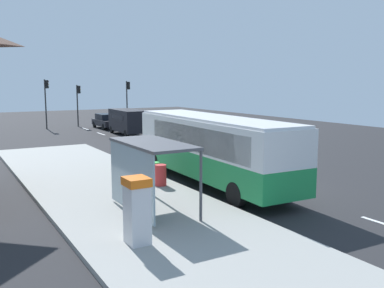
# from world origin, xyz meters

# --- Properties ---
(ground_plane) EXTENTS (56.00, 92.00, 0.04)m
(ground_plane) POSITION_xyz_m (0.00, 14.00, -0.02)
(ground_plane) COLOR #262628
(sidewalk_platform) EXTENTS (6.20, 30.00, 0.18)m
(sidewalk_platform) POSITION_xyz_m (-6.40, 2.00, 0.09)
(sidewalk_platform) COLOR #999993
(sidewalk_platform) RESTS_ON ground
(lane_stripe_seg_1) EXTENTS (0.16, 2.20, 0.01)m
(lane_stripe_seg_1) POSITION_xyz_m (0.25, -1.00, 0.01)
(lane_stripe_seg_1) COLOR silver
(lane_stripe_seg_1) RESTS_ON ground
(lane_stripe_seg_2) EXTENTS (0.16, 2.20, 0.01)m
(lane_stripe_seg_2) POSITION_xyz_m (0.25, 4.00, 0.01)
(lane_stripe_seg_2) COLOR silver
(lane_stripe_seg_2) RESTS_ON ground
(lane_stripe_seg_3) EXTENTS (0.16, 2.20, 0.01)m
(lane_stripe_seg_3) POSITION_xyz_m (0.25, 9.00, 0.01)
(lane_stripe_seg_3) COLOR silver
(lane_stripe_seg_3) RESTS_ON ground
(lane_stripe_seg_4) EXTENTS (0.16, 2.20, 0.01)m
(lane_stripe_seg_4) POSITION_xyz_m (0.25, 14.00, 0.01)
(lane_stripe_seg_4) COLOR silver
(lane_stripe_seg_4) RESTS_ON ground
(lane_stripe_seg_5) EXTENTS (0.16, 2.20, 0.01)m
(lane_stripe_seg_5) POSITION_xyz_m (0.25, 19.00, 0.01)
(lane_stripe_seg_5) COLOR silver
(lane_stripe_seg_5) RESTS_ON ground
(lane_stripe_seg_6) EXTENTS (0.16, 2.20, 0.01)m
(lane_stripe_seg_6) POSITION_xyz_m (0.25, 24.00, 0.01)
(lane_stripe_seg_6) COLOR silver
(lane_stripe_seg_6) RESTS_ON ground
(lane_stripe_seg_7) EXTENTS (0.16, 2.20, 0.01)m
(lane_stripe_seg_7) POSITION_xyz_m (0.25, 29.00, 0.01)
(lane_stripe_seg_7) COLOR silver
(lane_stripe_seg_7) RESTS_ON ground
(bus) EXTENTS (2.88, 11.09, 3.21)m
(bus) POSITION_xyz_m (-1.71, 2.04, 1.84)
(bus) COLOR #1E8C47
(bus) RESTS_ON ground
(white_van) EXTENTS (2.17, 5.26, 2.30)m
(white_van) POSITION_xyz_m (2.20, 22.12, 1.34)
(white_van) COLOR black
(white_van) RESTS_ON ground
(sedan_near) EXTENTS (1.85, 4.41, 1.52)m
(sedan_near) POSITION_xyz_m (2.30, 28.36, 0.79)
(sedan_near) COLOR black
(sedan_near) RESTS_ON ground
(ticket_machine) EXTENTS (0.66, 0.76, 1.94)m
(ticket_machine) POSITION_xyz_m (-7.86, -3.57, 1.17)
(ticket_machine) COLOR silver
(ticket_machine) RESTS_ON sidewalk_platform
(recycling_bin_red) EXTENTS (0.52, 0.52, 0.95)m
(recycling_bin_red) POSITION_xyz_m (-4.20, 2.35, 0.66)
(recycling_bin_red) COLOR red
(recycling_bin_red) RESTS_ON sidewalk_platform
(recycling_bin_green) EXTENTS (0.52, 0.52, 0.95)m
(recycling_bin_green) POSITION_xyz_m (-4.20, 3.05, 0.66)
(recycling_bin_green) COLOR green
(recycling_bin_green) RESTS_ON sidewalk_platform
(recycling_bin_blue) EXTENTS (0.52, 0.52, 0.95)m
(recycling_bin_blue) POSITION_xyz_m (-4.20, 3.75, 0.66)
(recycling_bin_blue) COLOR blue
(recycling_bin_blue) RESTS_ON sidewalk_platform
(recycling_bin_yellow) EXTENTS (0.52, 0.52, 0.95)m
(recycling_bin_yellow) POSITION_xyz_m (-4.20, 4.45, 0.66)
(recycling_bin_yellow) COLOR yellow
(recycling_bin_yellow) RESTS_ON sidewalk_platform
(traffic_light_near_side) EXTENTS (0.49, 0.28, 4.92)m
(traffic_light_near_side) POSITION_xyz_m (5.50, 30.25, 3.28)
(traffic_light_near_side) COLOR #2D2D2D
(traffic_light_near_side) RESTS_ON ground
(traffic_light_far_side) EXTENTS (0.49, 0.28, 5.09)m
(traffic_light_far_side) POSITION_xyz_m (-3.10, 31.05, 3.38)
(traffic_light_far_side) COLOR #2D2D2D
(traffic_light_far_side) RESTS_ON ground
(traffic_light_median) EXTENTS (0.49, 0.28, 4.51)m
(traffic_light_median) POSITION_xyz_m (0.41, 31.85, 3.02)
(traffic_light_median) COLOR #2D2D2D
(traffic_light_median) RESTS_ON ground
(bus_shelter) EXTENTS (1.80, 4.00, 2.50)m
(bus_shelter) POSITION_xyz_m (-6.41, -0.90, 2.10)
(bus_shelter) COLOR #4C4C51
(bus_shelter) RESTS_ON sidewalk_platform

